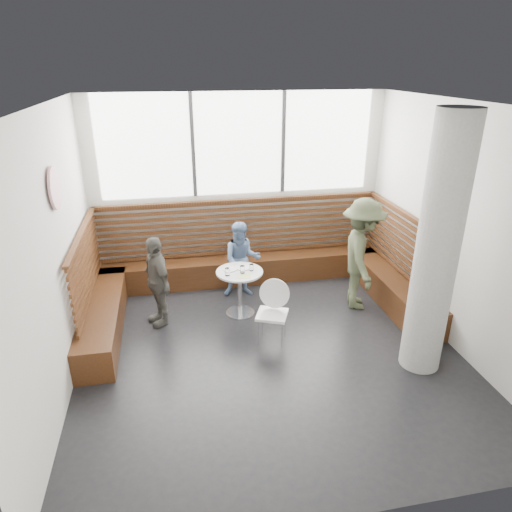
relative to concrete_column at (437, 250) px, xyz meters
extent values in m
cube|color=silver|center=(-1.85, 0.60, 0.00)|extent=(5.00, 5.00, 3.20)
cube|color=black|center=(-1.85, 0.60, -1.60)|extent=(5.00, 5.00, 0.01)
cube|color=white|center=(-1.85, 0.60, 1.60)|extent=(5.00, 5.00, 0.01)
cube|color=white|center=(-1.85, 3.08, 0.77)|extent=(4.50, 0.02, 1.65)
cube|color=#3F3F42|center=(-2.60, 3.06, 0.77)|extent=(0.06, 0.04, 1.65)
cube|color=#3F3F42|center=(-1.10, 3.06, 0.77)|extent=(0.06, 0.04, 1.65)
cube|color=#3B1F0E|center=(-1.85, 2.85, -1.38)|extent=(5.00, 0.50, 0.45)
cube|color=#3B1F0E|center=(-4.10, 1.85, -1.38)|extent=(0.50, 2.50, 0.45)
cube|color=#3B1F0E|center=(0.40, 1.85, -1.38)|extent=(0.50, 2.50, 0.45)
cube|color=#3F220F|center=(-1.85, 3.02, -0.65)|extent=(4.88, 0.08, 0.98)
cube|color=#3F220F|center=(-4.27, 1.85, -0.65)|extent=(0.08, 2.38, 0.98)
cube|color=#3F220F|center=(0.57, 1.85, -0.65)|extent=(0.08, 2.38, 0.98)
cylinder|color=gray|center=(0.00, 0.00, 0.00)|extent=(0.50, 0.50, 3.20)
cylinder|color=white|center=(-4.31, 1.00, 0.70)|extent=(0.03, 0.50, 0.50)
cylinder|color=silver|center=(-2.08, 1.71, -1.59)|extent=(0.44, 0.44, 0.02)
cylinder|color=silver|center=(-2.08, 1.71, -1.24)|extent=(0.06, 0.06, 0.70)
cylinder|color=#B7B7BA|center=(-2.08, 1.71, -0.89)|extent=(0.71, 0.71, 0.03)
cube|color=white|center=(-1.77, 0.85, -1.17)|extent=(0.40, 0.38, 0.04)
cylinder|color=white|center=(-1.77, 1.02, -0.93)|extent=(0.42, 0.10, 0.42)
cylinder|color=silver|center=(-1.93, 0.71, -1.39)|extent=(0.02, 0.02, 0.41)
cylinder|color=silver|center=(-1.61, 0.71, -1.39)|extent=(0.02, 0.02, 0.41)
cylinder|color=silver|center=(-1.93, 0.99, -1.39)|extent=(0.02, 0.02, 0.41)
cylinder|color=silver|center=(-1.61, 0.99, -1.39)|extent=(0.02, 0.02, 0.41)
imported|color=#454D33|center=(-0.19, 1.61, -0.72)|extent=(0.93, 1.27, 1.77)
imported|color=#5F7AA4|center=(-1.95, 2.32, -0.96)|extent=(0.67, 0.54, 1.28)
imported|color=#55544D|center=(-3.30, 1.69, -0.92)|extent=(0.61, 0.87, 1.37)
cylinder|color=white|center=(-2.21, 1.79, -0.87)|extent=(0.21, 0.21, 0.01)
cylinder|color=white|center=(-2.01, 1.80, -0.87)|extent=(0.22, 0.22, 0.02)
cylinder|color=white|center=(-2.28, 1.60, -0.82)|extent=(0.07, 0.07, 0.11)
cylinder|color=white|center=(-2.05, 1.64, -0.82)|extent=(0.07, 0.07, 0.11)
cylinder|color=white|center=(-1.90, 1.70, -0.82)|extent=(0.06, 0.06, 0.10)
cube|color=#A5C64C|center=(-2.04, 1.51, -0.87)|extent=(0.20, 0.16, 0.00)
camera|label=1|loc=(-3.03, -4.43, 2.03)|focal=32.00mm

